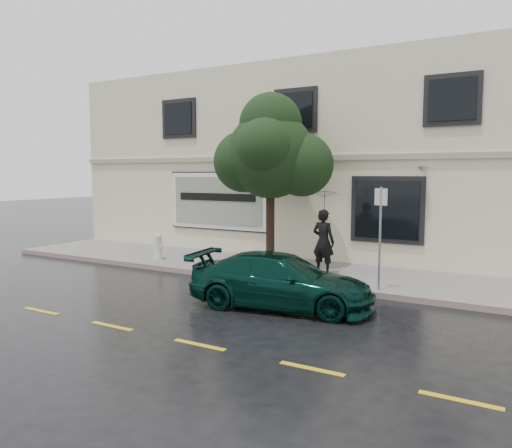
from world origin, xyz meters
The scene contains 12 objects.
ground centered at (0.00, 0.00, 0.00)m, with size 90.00×90.00×0.00m, color black.
sidewalk centered at (0.00, 3.25, 0.07)m, with size 20.00×3.50×0.15m, color gray.
curb centered at (0.00, 1.50, 0.07)m, with size 20.00×0.18×0.16m, color gray.
road_marking centered at (0.00, -3.50, 0.01)m, with size 19.00×0.12×0.01m, color gold.
building centered at (0.00, 9.00, 3.50)m, with size 20.00×8.12×7.00m.
billboard centered at (-3.20, 4.92, 2.05)m, with size 4.30×0.16×2.20m.
car centered at (2.30, -0.50, 0.62)m, with size 1.89×4.28×1.25m, color black.
pedestrian centered at (1.92, 2.93, 1.10)m, with size 0.69×0.45×1.90m, color black.
umbrella centered at (1.92, 2.93, 2.44)m, with size 1.06×1.06×0.78m, color black.
street_tree centered at (0.01, 3.19, 3.64)m, with size 2.72×2.72×4.87m.
fire_hydrant centered at (-3.93, 2.40, 0.58)m, with size 0.36×0.34×0.89m.
sign_pole centered at (3.94, 1.70, 1.71)m, with size 0.32×0.06×2.61m.
Camera 1 is at (7.46, -10.53, 3.09)m, focal length 35.00 mm.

